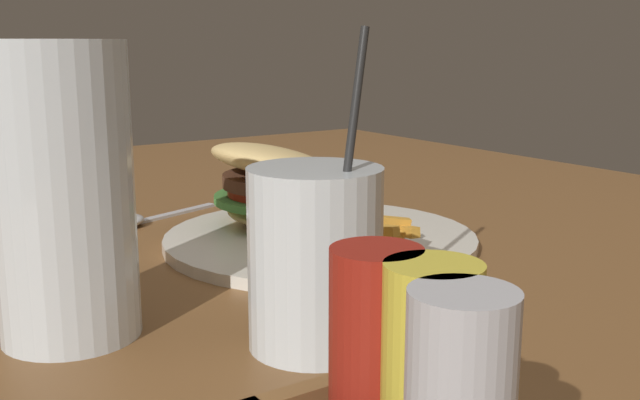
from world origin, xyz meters
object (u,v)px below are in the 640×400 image
(meal_plate_near, at_px, (298,208))
(juice_glass, at_px, (315,263))
(beer_glass, at_px, (63,197))
(spoon, at_px, (129,220))

(meal_plate_near, height_order, juice_glass, juice_glass)
(meal_plate_near, distance_m, beer_glass, 0.28)
(meal_plate_near, height_order, spoon, meal_plate_near)
(juice_glass, height_order, spoon, juice_glass)
(beer_glass, xyz_separation_m, juice_glass, (-0.10, -0.12, -0.04))
(beer_glass, height_order, juice_glass, juice_glass)
(meal_plate_near, height_order, beer_glass, beer_glass)
(beer_glass, xyz_separation_m, spoon, (0.26, -0.13, -0.08))
(meal_plate_near, xyz_separation_m, beer_glass, (-0.12, 0.25, 0.06))
(beer_glass, distance_m, juice_glass, 0.16)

